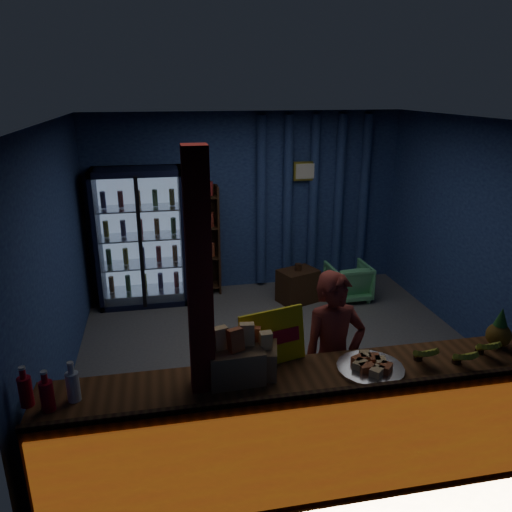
# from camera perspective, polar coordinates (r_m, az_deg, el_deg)

# --- Properties ---
(ground) EXTENTS (4.60, 4.60, 0.00)m
(ground) POSITION_cam_1_polar(r_m,az_deg,el_deg) (5.84, 2.96, -11.20)
(ground) COLOR #515154
(ground) RESTS_ON ground
(room_walls) EXTENTS (4.60, 4.60, 4.60)m
(room_walls) POSITION_cam_1_polar(r_m,az_deg,el_deg) (5.24, 3.25, 3.83)
(room_walls) COLOR navy
(room_walls) RESTS_ON ground
(counter) EXTENTS (4.40, 0.57, 0.99)m
(counter) POSITION_cam_1_polar(r_m,az_deg,el_deg) (4.07, 9.96, -18.49)
(counter) COLOR brown
(counter) RESTS_ON ground
(support_post) EXTENTS (0.16, 0.16, 2.60)m
(support_post) POSITION_cam_1_polar(r_m,az_deg,el_deg) (3.42, -6.22, -9.65)
(support_post) COLOR maroon
(support_post) RESTS_ON ground
(beverage_cooler) EXTENTS (1.20, 0.62, 1.90)m
(beverage_cooler) POSITION_cam_1_polar(r_m,az_deg,el_deg) (7.10, -12.99, 2.09)
(beverage_cooler) COLOR black
(beverage_cooler) RESTS_ON ground
(bottle_shelf) EXTENTS (0.50, 0.28, 1.60)m
(bottle_shelf) POSITION_cam_1_polar(r_m,az_deg,el_deg) (7.30, -6.22, 1.77)
(bottle_shelf) COLOR #382411
(bottle_shelf) RESTS_ON ground
(curtain_folds) EXTENTS (1.74, 0.14, 2.50)m
(curtain_folds) POSITION_cam_1_polar(r_m,az_deg,el_deg) (7.57, 6.58, 6.34)
(curtain_folds) COLOR navy
(curtain_folds) RESTS_ON room_walls
(framed_picture) EXTENTS (0.36, 0.04, 0.28)m
(framed_picture) POSITION_cam_1_polar(r_m,az_deg,el_deg) (7.40, 5.69, 9.63)
(framed_picture) COLOR gold
(framed_picture) RESTS_ON room_walls
(shopkeeper) EXTENTS (0.60, 0.43, 1.53)m
(shopkeeper) POSITION_cam_1_polar(r_m,az_deg,el_deg) (4.29, 8.78, -11.60)
(shopkeeper) COLOR maroon
(shopkeeper) RESTS_ON ground
(green_chair) EXTENTS (0.58, 0.60, 0.53)m
(green_chair) POSITION_cam_1_polar(r_m,az_deg,el_deg) (7.29, 10.49, -2.86)
(green_chair) COLOR #5DBB79
(green_chair) RESTS_ON ground
(side_table) EXTENTS (0.62, 0.54, 0.57)m
(side_table) POSITION_cam_1_polar(r_m,az_deg,el_deg) (7.11, 4.79, -3.40)
(side_table) COLOR #382411
(side_table) RESTS_ON ground
(yellow_sign) EXTENTS (0.53, 0.23, 0.41)m
(yellow_sign) POSITION_cam_1_polar(r_m,az_deg,el_deg) (3.75, 1.92, -9.29)
(yellow_sign) COLOR yellow
(yellow_sign) RESTS_ON counter
(soda_bottles) EXTENTS (0.38, 0.17, 0.28)m
(soda_bottles) POSITION_cam_1_polar(r_m,az_deg,el_deg) (3.59, -22.62, -13.92)
(soda_bottles) COLOR #B30B1C
(soda_bottles) RESTS_ON counter
(snack_box_left) EXTENTS (0.40, 0.33, 0.41)m
(snack_box_left) POSITION_cam_1_polar(r_m,az_deg,el_deg) (3.59, -2.46, -11.81)
(snack_box_left) COLOR #AB7D52
(snack_box_left) RESTS_ON counter
(snack_box_centre) EXTENTS (0.38, 0.34, 0.35)m
(snack_box_centre) POSITION_cam_1_polar(r_m,az_deg,el_deg) (3.66, -0.20, -11.55)
(snack_box_centre) COLOR #AB7D52
(snack_box_centre) RESTS_ON counter
(pastry_tray) EXTENTS (0.50, 0.50, 0.08)m
(pastry_tray) POSITION_cam_1_polar(r_m,az_deg,el_deg) (3.83, 12.94, -12.21)
(pastry_tray) COLOR silver
(pastry_tray) RESTS_ON counter
(banana_bunches) EXTENTS (1.01, 0.29, 0.16)m
(banana_bunches) POSITION_cam_1_polar(r_m,az_deg,el_deg) (4.16, 23.49, -9.92)
(banana_bunches) COLOR gold
(banana_bunches) RESTS_ON counter
(pineapple) EXTENTS (0.19, 0.19, 0.33)m
(pineapple) POSITION_cam_1_polar(r_m,az_deg,el_deg) (4.42, 26.03, -7.77)
(pineapple) COLOR #8D5819
(pineapple) RESTS_ON counter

